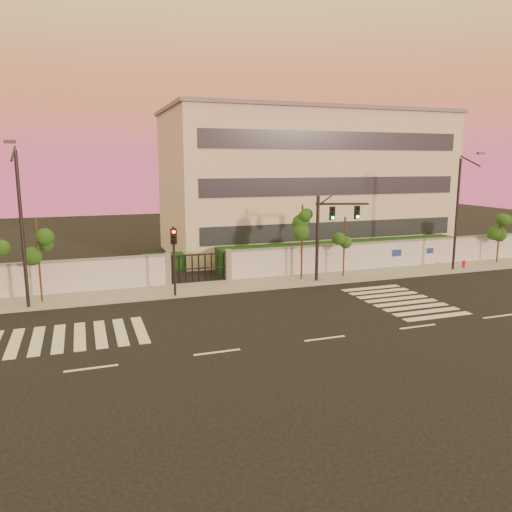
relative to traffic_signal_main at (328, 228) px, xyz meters
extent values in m
plane|color=black|center=(-5.13, -9.81, -3.61)|extent=(120.00, 120.00, 0.00)
cube|color=gray|center=(-5.13, 0.69, -3.53)|extent=(60.00, 3.00, 0.15)
cube|color=#BBBEC2|center=(9.37, 2.19, -2.61)|extent=(31.00, 0.30, 2.00)
cube|color=slate|center=(9.37, 2.19, -1.55)|extent=(31.00, 0.36, 0.12)
cube|color=slate|center=(-10.13, 2.19, -2.51)|extent=(0.35, 0.35, 2.20)
cube|color=slate|center=(-6.13, 2.19, -2.51)|extent=(0.35, 0.35, 2.20)
cube|color=black|center=(3.87, 4.69, -2.71)|extent=(20.00, 2.00, 1.80)
cube|color=black|center=(-8.13, 7.19, -3.01)|extent=(6.00, 1.50, 1.20)
cube|color=beige|center=(3.87, 12.19, 2.39)|extent=(24.00, 12.00, 12.00)
cube|color=#262D38|center=(3.87, 6.17, -1.11)|extent=(22.00, 0.08, 1.40)
cube|color=#262D38|center=(3.87, 6.17, 2.39)|extent=(22.00, 0.08, 1.40)
cube|color=#262D38|center=(3.87, 6.17, 5.89)|extent=(22.00, 0.08, 1.40)
cube|color=slate|center=(3.87, 12.19, 8.49)|extent=(24.40, 12.40, 0.30)
cube|color=silver|center=(-18.23, -5.81, -3.60)|extent=(0.50, 4.00, 0.02)
cube|color=silver|center=(-17.33, -5.81, -3.60)|extent=(0.50, 4.00, 0.02)
cube|color=silver|center=(-16.43, -5.81, -3.60)|extent=(0.50, 4.00, 0.02)
cube|color=silver|center=(-15.53, -5.81, -3.60)|extent=(0.50, 4.00, 0.02)
cube|color=silver|center=(-14.63, -5.81, -3.60)|extent=(0.50, 4.00, 0.02)
cube|color=silver|center=(-13.73, -5.81, -3.60)|extent=(0.50, 4.00, 0.02)
cube|color=silver|center=(-12.83, -5.81, -3.60)|extent=(0.50, 4.00, 0.02)
cube|color=silver|center=(1.87, -8.81, -3.60)|extent=(4.00, 0.50, 0.02)
cube|color=silver|center=(1.87, -7.91, -3.60)|extent=(4.00, 0.50, 0.02)
cube|color=silver|center=(1.87, -7.01, -3.60)|extent=(4.00, 0.50, 0.02)
cube|color=silver|center=(1.87, -6.11, -3.60)|extent=(4.00, 0.50, 0.02)
cube|color=silver|center=(1.87, -5.21, -3.60)|extent=(4.00, 0.50, 0.02)
cube|color=silver|center=(1.87, -4.31, -3.60)|extent=(4.00, 0.50, 0.02)
cube|color=silver|center=(1.87, -3.41, -3.60)|extent=(4.00, 0.50, 0.02)
cube|color=silver|center=(1.87, -2.51, -3.60)|extent=(4.00, 0.50, 0.02)
cube|color=silver|center=(-15.13, -9.81, -3.60)|extent=(2.00, 0.15, 0.01)
cube|color=silver|center=(-10.13, -9.81, -3.60)|extent=(2.00, 0.15, 0.01)
cube|color=silver|center=(-5.13, -9.81, -3.60)|extent=(2.00, 0.15, 0.01)
cube|color=silver|center=(-0.13, -9.81, -3.60)|extent=(2.00, 0.15, 0.01)
cube|color=silver|center=(4.87, -9.81, -3.60)|extent=(2.00, 0.15, 0.01)
sphere|color=#184513|center=(-19.33, 0.74, -0.69)|extent=(0.91, 0.91, 0.91)
cylinder|color=#382314|center=(-17.50, 0.60, -1.19)|extent=(0.12, 0.12, 4.83)
sphere|color=#184513|center=(-17.50, 0.60, 0.25)|extent=(1.07, 1.07, 1.07)
sphere|color=#184513|center=(-17.16, 0.79, -0.47)|extent=(0.82, 0.82, 0.82)
sphere|color=#184513|center=(-17.79, 0.45, -0.23)|extent=(0.78, 0.78, 0.78)
cylinder|color=#382314|center=(-1.46, 0.78, -1.05)|extent=(0.12, 0.12, 5.12)
sphere|color=#184513|center=(-1.46, 0.78, 0.49)|extent=(1.12, 1.12, 1.12)
sphere|color=#184513|center=(-1.10, 0.98, -0.28)|extent=(0.86, 0.86, 0.86)
sphere|color=#184513|center=(-1.77, 0.62, -0.02)|extent=(0.82, 0.82, 0.82)
cylinder|color=#382314|center=(1.64, 0.66, -1.50)|extent=(0.11, 0.11, 4.21)
sphere|color=#184513|center=(1.64, 0.66, -0.24)|extent=(1.05, 1.05, 1.05)
sphere|color=#184513|center=(1.98, 0.85, -0.87)|extent=(0.80, 0.80, 0.80)
sphere|color=#184513|center=(1.36, 0.51, -0.66)|extent=(0.76, 0.76, 0.76)
cylinder|color=#382314|center=(15.31, 0.86, -1.71)|extent=(0.12, 0.12, 3.79)
sphere|color=#184513|center=(15.31, 0.86, -0.58)|extent=(1.14, 1.14, 1.14)
sphere|color=#184513|center=(15.67, 1.07, -1.15)|extent=(0.87, 0.87, 0.87)
sphere|color=#184513|center=(15.00, 0.71, -0.96)|extent=(0.83, 0.83, 0.83)
cylinder|color=black|center=(-0.72, 0.01, -0.75)|extent=(0.22, 0.22, 5.71)
cylinder|color=black|center=(1.03, 0.01, 1.55)|extent=(3.37, 1.22, 0.15)
cube|color=black|center=(0.29, -0.04, 0.95)|extent=(0.32, 0.17, 0.83)
sphere|color=#0CF259|center=(0.29, -0.15, 0.69)|extent=(0.18, 0.18, 0.18)
cube|color=black|center=(2.13, -0.04, 0.95)|extent=(0.32, 0.17, 0.83)
sphere|color=#0CF259|center=(2.13, -0.15, 0.69)|extent=(0.18, 0.18, 0.18)
cylinder|color=black|center=(-10.21, -0.66, -1.51)|extent=(0.15, 0.15, 4.20)
cube|color=black|center=(-10.21, -0.71, 0.03)|extent=(0.33, 0.17, 0.84)
sphere|color=red|center=(-10.21, -0.82, 0.29)|extent=(0.19, 0.19, 0.19)
cylinder|color=black|center=(-18.11, -0.39, 0.62)|extent=(0.19, 0.19, 8.45)
cylinder|color=black|center=(-18.11, -1.34, 4.63)|extent=(0.11, 2.02, 0.82)
cube|color=#3F3F44|center=(-18.11, -2.29, 5.16)|extent=(0.53, 0.26, 0.16)
cylinder|color=black|center=(10.25, -0.11, 0.45)|extent=(0.18, 0.18, 8.12)
cylinder|color=black|center=(10.25, -1.03, 4.31)|extent=(0.10, 1.94, 0.79)
cube|color=#3F3F44|center=(10.25, -1.94, 4.82)|extent=(0.51, 0.25, 0.15)
cylinder|color=red|center=(11.45, 0.12, -3.37)|extent=(0.21, 0.21, 0.48)
cylinder|color=red|center=(11.45, 0.12, -3.08)|extent=(0.27, 0.27, 0.10)
sphere|color=red|center=(11.45, 0.12, -2.98)|extent=(0.17, 0.17, 0.17)
cylinder|color=red|center=(11.45, 0.12, -3.27)|extent=(0.28, 0.20, 0.10)
camera|label=1|loc=(-15.14, -28.92, 4.15)|focal=35.00mm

